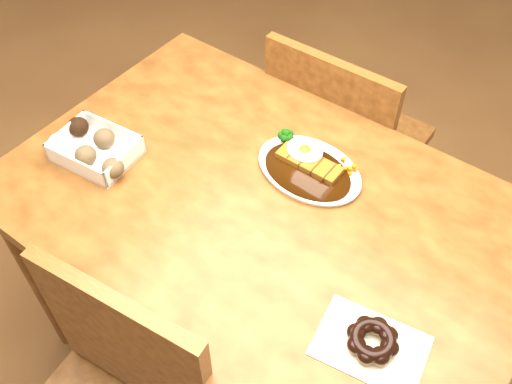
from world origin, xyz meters
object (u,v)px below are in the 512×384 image
Objects in this scene: table at (263,231)px; pon_de_ring at (372,341)px; katsu_curry_plate at (308,166)px; donut_box at (93,147)px; chair_far at (341,143)px.

pon_de_ring is (0.37, -0.16, 0.12)m from table.
pon_de_ring reaches higher than table.
table is 4.37× the size of katsu_curry_plate.
katsu_curry_plate is 1.23× the size of pon_de_ring.
table is 0.46m from donut_box.
katsu_curry_plate is (0.11, -0.38, 0.29)m from chair_far.
table is 0.42m from pon_de_ring.
chair_far is 0.49m from katsu_curry_plate.
katsu_curry_plate is at bearing 81.35° from table.
donut_box reaches higher than katsu_curry_plate.
chair_far is 3.86× the size of donut_box.
donut_box reaches higher than pon_de_ring.
donut_box is at bearing 61.69° from chair_far.
katsu_curry_plate reaches higher than table.
katsu_curry_plate is at bearing 138.09° from pon_de_ring.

